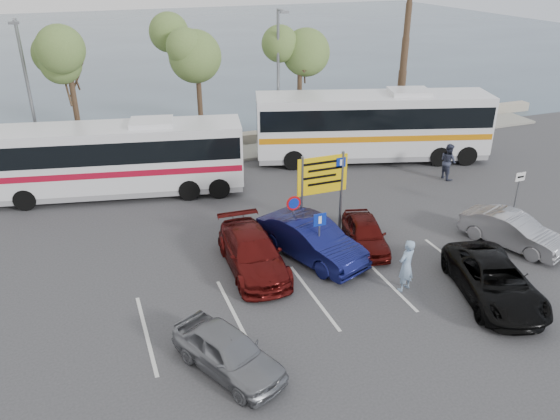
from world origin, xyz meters
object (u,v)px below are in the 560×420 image
object	(u,v)px
street_lamp_right	(279,75)
suv_black	(494,281)
car_silver_b	(512,231)
pedestrian_far	(448,161)
coach_bus_left	(117,162)
coach_bus_right	(372,128)
car_maroon	(253,253)
street_lamp_left	(30,95)
direction_sign	(322,181)
pedestrian_near	(406,265)
car_silver_a	(228,352)
car_red	(365,233)
car_blue	(311,240)

from	to	relation	value
street_lamp_right	suv_black	world-z (taller)	street_lamp_right
car_silver_b	pedestrian_far	xyz separation A→B (m)	(2.02, 7.03, 0.28)
coach_bus_left	suv_black	xyz separation A→B (m)	(11.10, -13.78, -1.05)
street_lamp_right	coach_bus_right	size ratio (longest dim) A/B	0.60
car_maroon	suv_black	size ratio (longest dim) A/B	0.99
street_lamp_left	direction_sign	bearing A→B (deg)	-43.17
street_lamp_left	direction_sign	size ratio (longest dim) A/B	2.23
coach_bus_right	car_silver_b	size ratio (longest dim) A/B	3.21
direction_sign	car_silver_b	xyz separation A→B (m)	(6.85, -3.72, -1.75)
car_silver_b	pedestrian_near	xyz separation A→B (m)	(-5.85, -1.22, 0.31)
coach_bus_left	suv_black	size ratio (longest dim) A/B	2.50
direction_sign	car_silver_a	size ratio (longest dim) A/B	0.95
street_lamp_left	coach_bus_left	xyz separation A→B (m)	(3.50, -3.02, -2.87)
direction_sign	coach_bus_right	size ratio (longest dim) A/B	0.27
suv_black	street_lamp_left	bearing A→B (deg)	147.36
car_red	car_silver_b	distance (m)	6.00
car_maroon	car_blue	bearing A→B (deg)	2.67
direction_sign	car_red	distance (m)	2.76
street_lamp_right	car_silver_a	distance (m)	19.22
street_lamp_right	coach_bus_left	xyz separation A→B (m)	(-9.50, -3.02, -2.87)
car_silver_a	suv_black	bearing A→B (deg)	-23.95
coach_bus_left	car_red	xyz separation A→B (m)	(8.70, -9.00, -1.12)
street_lamp_left	street_lamp_right	distance (m)	13.00
car_maroon	car_silver_b	bearing A→B (deg)	-8.30
car_red	suv_black	size ratio (longest dim) A/B	0.74
car_blue	car_red	distance (m)	2.41
direction_sign	car_silver_b	size ratio (longest dim) A/B	0.87
direction_sign	pedestrian_far	xyz separation A→B (m)	(8.86, 3.30, -1.47)
car_blue	pedestrian_near	distance (m)	3.93
street_lamp_right	suv_black	distance (m)	17.32
car_red	pedestrian_far	bearing A→B (deg)	48.68
car_maroon	car_red	size ratio (longest dim) A/B	1.33
coach_bus_right	car_maroon	size ratio (longest dim) A/B	2.74
car_silver_b	pedestrian_far	bearing A→B (deg)	52.03
direction_sign	car_silver_a	xyz separation A→B (m)	(-6.00, -6.70, -1.78)
direction_sign	car_blue	size ratio (longest dim) A/B	0.75
direction_sign	pedestrian_near	world-z (taller)	direction_sign
coach_bus_right	car_silver_b	xyz separation A→B (m)	(0.35, -11.03, -1.20)
coach_bus_left	pedestrian_far	world-z (taller)	coach_bus_left
suv_black	car_maroon	bearing A→B (deg)	162.80
coach_bus_left	car_blue	bearing A→B (deg)	-55.01
coach_bus_right	suv_black	size ratio (longest dim) A/B	2.70
street_lamp_left	pedestrian_far	world-z (taller)	street_lamp_left
car_silver_a	car_blue	size ratio (longest dim) A/B	0.79
car_maroon	coach_bus_left	bearing A→B (deg)	116.10
street_lamp_left	coach_bus_right	distance (m)	17.97
pedestrian_far	car_red	bearing A→B (deg)	123.37
coach_bus_left	car_maroon	world-z (taller)	coach_bus_left
pedestrian_near	coach_bus_right	bearing A→B (deg)	-134.44
direction_sign	coach_bus_left	world-z (taller)	coach_bus_left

